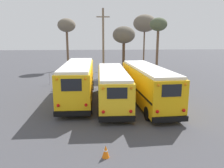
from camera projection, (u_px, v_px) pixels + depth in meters
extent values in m
plane|color=#424247|center=(112.00, 100.00, 19.95)|extent=(160.00, 160.00, 0.00)
cube|color=yellow|center=(78.00, 81.00, 19.71)|extent=(2.57, 10.34, 2.80)
cube|color=white|center=(78.00, 65.00, 19.39)|extent=(2.36, 9.93, 0.20)
cube|color=black|center=(72.00, 114.00, 14.90)|extent=(2.54, 0.22, 0.36)
cube|color=black|center=(71.00, 85.00, 14.50)|extent=(1.37, 0.04, 0.84)
sphere|color=red|center=(58.00, 106.00, 14.70)|extent=(0.22, 0.22, 0.22)
sphere|color=orange|center=(57.00, 79.00, 14.32)|extent=(0.18, 0.18, 0.18)
sphere|color=red|center=(86.00, 105.00, 14.82)|extent=(0.22, 0.22, 0.22)
sphere|color=orange|center=(85.00, 79.00, 14.44)|extent=(0.18, 0.18, 0.18)
cube|color=black|center=(64.00, 83.00, 19.67)|extent=(0.10, 10.12, 0.14)
cube|color=black|center=(92.00, 83.00, 19.84)|extent=(0.10, 10.12, 0.14)
cylinder|color=black|center=(71.00, 85.00, 23.66)|extent=(0.29, 1.02, 1.02)
cylinder|color=black|center=(92.00, 85.00, 23.82)|extent=(0.29, 1.02, 1.02)
cylinder|color=black|center=(59.00, 108.00, 16.13)|extent=(0.29, 1.02, 1.02)
cylinder|color=black|center=(90.00, 107.00, 16.29)|extent=(0.29, 1.02, 1.02)
cube|color=yellow|center=(112.00, 86.00, 18.62)|extent=(2.51, 9.86, 2.42)
cube|color=white|center=(112.00, 71.00, 18.35)|extent=(2.32, 9.46, 0.20)
cube|color=black|center=(117.00, 119.00, 14.01)|extent=(2.40, 0.24, 0.36)
cube|color=black|center=(117.00, 93.00, 13.68)|extent=(1.29, 0.05, 0.73)
sphere|color=red|center=(103.00, 112.00, 13.85)|extent=(0.22, 0.22, 0.22)
sphere|color=orange|center=(103.00, 89.00, 13.52)|extent=(0.18, 0.18, 0.18)
sphere|color=red|center=(131.00, 111.00, 13.95)|extent=(0.22, 0.22, 0.22)
sphere|color=orange|center=(131.00, 88.00, 13.63)|extent=(0.18, 0.18, 0.18)
cube|color=black|center=(99.00, 88.00, 18.59)|extent=(0.18, 9.62, 0.14)
cube|color=black|center=(126.00, 88.00, 18.73)|extent=(0.18, 9.62, 0.14)
cylinder|color=black|center=(100.00, 89.00, 22.31)|extent=(0.30, 0.93, 0.93)
cylinder|color=black|center=(121.00, 88.00, 22.44)|extent=(0.30, 0.93, 0.93)
cylinder|color=black|center=(100.00, 113.00, 15.26)|extent=(0.30, 0.93, 0.93)
cylinder|color=black|center=(131.00, 112.00, 15.39)|extent=(0.30, 0.93, 0.93)
cube|color=#EAAA0F|center=(147.00, 84.00, 18.84)|extent=(2.93, 10.65, 2.65)
cube|color=white|center=(148.00, 68.00, 18.54)|extent=(2.72, 10.22, 0.20)
cube|color=black|center=(170.00, 119.00, 13.94)|extent=(2.39, 0.34, 0.36)
cube|color=black|center=(172.00, 91.00, 13.56)|extent=(1.28, 0.10, 0.80)
sphere|color=red|center=(157.00, 112.00, 13.70)|extent=(0.22, 0.22, 0.22)
sphere|color=orange|center=(159.00, 85.00, 13.34)|extent=(0.18, 0.18, 0.18)
sphere|color=red|center=(184.00, 110.00, 13.92)|extent=(0.22, 0.22, 0.22)
sphere|color=orange|center=(186.00, 84.00, 13.56)|extent=(0.18, 0.18, 0.18)
cube|color=black|center=(134.00, 87.00, 18.73)|extent=(0.61, 10.31, 0.14)
cube|color=black|center=(160.00, 86.00, 19.03)|extent=(0.61, 10.31, 0.14)
cylinder|color=black|center=(126.00, 88.00, 22.79)|extent=(0.33, 0.97, 0.95)
cylinder|color=black|center=(146.00, 87.00, 23.07)|extent=(0.33, 0.97, 0.95)
cylinder|color=black|center=(148.00, 113.00, 15.10)|extent=(0.33, 0.97, 0.95)
cylinder|color=black|center=(177.00, 112.00, 15.38)|extent=(0.33, 0.97, 0.95)
cylinder|color=#75604C|center=(103.00, 44.00, 30.15)|extent=(0.28, 0.28, 9.44)
cube|color=#75604C|center=(103.00, 17.00, 29.39)|extent=(1.80, 0.14, 0.14)
cylinder|color=brown|center=(144.00, 49.00, 39.24)|extent=(0.26, 0.26, 6.90)
ellipsoid|color=#6B6051|center=(145.00, 23.00, 38.28)|extent=(4.00, 4.00, 3.00)
cylinder|color=#473323|center=(124.00, 59.00, 32.01)|extent=(0.41, 0.41, 5.07)
ellipsoid|color=#5B5447|center=(124.00, 35.00, 31.29)|extent=(3.22, 3.22, 2.41)
cylinder|color=brown|center=(157.00, 52.00, 32.78)|extent=(0.37, 0.37, 6.76)
ellipsoid|color=#4C563D|center=(158.00, 24.00, 31.92)|extent=(2.55, 2.55, 1.92)
cylinder|color=brown|center=(68.00, 50.00, 38.46)|extent=(0.40, 0.40, 6.79)
ellipsoid|color=#6B6051|center=(67.00, 25.00, 37.57)|extent=(3.09, 3.09, 2.31)
cylinder|color=#939399|center=(50.00, 79.00, 26.43)|extent=(0.06, 0.06, 1.40)
cylinder|color=#939399|center=(69.00, 78.00, 26.60)|extent=(0.06, 0.06, 1.40)
cylinder|color=#939399|center=(88.00, 78.00, 26.77)|extent=(0.06, 0.06, 1.40)
cylinder|color=#939399|center=(107.00, 78.00, 26.94)|extent=(0.06, 0.06, 1.40)
cylinder|color=#939399|center=(126.00, 78.00, 27.12)|extent=(0.06, 0.06, 1.40)
cylinder|color=#939399|center=(144.00, 77.00, 27.29)|extent=(0.06, 0.06, 1.40)
cylinder|color=#939399|center=(163.00, 77.00, 27.46)|extent=(0.06, 0.06, 1.40)
cylinder|color=#939399|center=(107.00, 72.00, 26.80)|extent=(13.99, 0.04, 0.04)
cone|color=orange|center=(106.00, 151.00, 10.40)|extent=(0.36, 0.36, 0.63)
cylinder|color=white|center=(106.00, 151.00, 10.40)|extent=(0.17, 0.17, 0.06)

